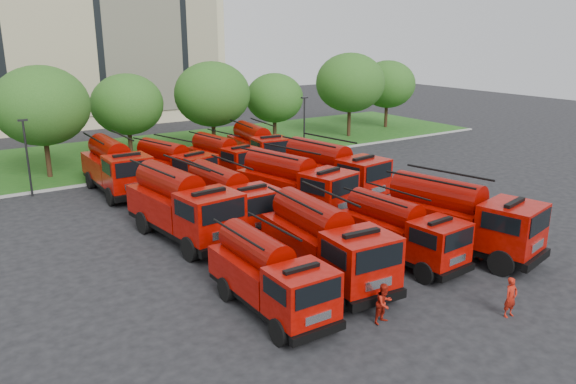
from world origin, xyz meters
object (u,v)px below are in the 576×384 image
Objects in this scene: firefighter_0 at (508,316)px; firefighter_4 at (295,251)px; fire_truck_4 at (182,205)px; fire_truck_0 at (269,275)px; fire_truck_8 at (116,167)px; firefighter_5 at (397,205)px; fire_truck_1 at (325,242)px; fire_truck_7 at (332,171)px; fire_truck_2 at (400,231)px; fire_truck_3 at (459,217)px; fire_truck_11 at (258,147)px; firefighter_2 at (479,259)px; firefighter_3 at (426,235)px; fire_truck_6 at (294,185)px; fire_truck_9 at (173,166)px; fire_truck_5 at (228,199)px; fire_truck_10 at (223,157)px; firefighter_1 at (383,322)px.

firefighter_0 is 10.50m from firefighter_4.
fire_truck_0 is at bearing -98.60° from fire_truck_4.
firefighter_5 is at bearing -42.46° from fire_truck_8.
fire_truck_8 reaches higher than fire_truck_1.
fire_truck_7 is at bearing -40.62° from firefighter_5.
fire_truck_2 reaches higher than firefighter_4.
fire_truck_3 is 20.64m from fire_truck_11.
firefighter_2 is 8.87m from firefighter_4.
fire_truck_8 is 4.87× the size of firefighter_0.
firefighter_3 is (11.15, -17.36, -1.77)m from fire_truck_8.
fire_truck_11 reaches higher than fire_truck_2.
fire_truck_2 is at bearing 154.56° from fire_truck_3.
fire_truck_3 is 9.97m from fire_truck_6.
fire_truck_2 reaches higher than firefighter_5.
firefighter_5 is at bearing -108.45° from firefighter_4.
fire_truck_8 reaches higher than firefighter_0.
fire_truck_9 is (3.60, -1.15, -0.18)m from fire_truck_8.
fire_truck_7 is 5.13× the size of firefighter_0.
fire_truck_7 reaches higher than fire_truck_5.
firefighter_0 is (7.13, -25.33, -1.77)m from fire_truck_8.
fire_truck_8 is at bearing -19.19° from firefighter_4.
fire_truck_3 is at bearing -85.65° from fire_truck_11.
fire_truck_9 is 4.18m from fire_truck_10.
fire_truck_2 is 11.18m from fire_truck_4.
firefighter_2 is at bearing 74.07° from firefighter_3.
firefighter_3 is (7.87, 1.37, -1.72)m from fire_truck_1.
fire_truck_3 is at bearing 15.96° from firefighter_1.
fire_truck_9 is 17.95m from firefighter_3.
fire_truck_10 is (7.56, 10.06, -0.28)m from fire_truck_4.
firefighter_1 is (-8.44, -13.96, -1.80)m from fire_truck_7.
fire_truck_1 is at bearing 171.55° from fire_truck_2.
firefighter_1 is 8.21m from firefighter_2.
firefighter_0 is at bearing -92.81° from fire_truck_11.
fire_truck_11 reaches higher than firefighter_1.
fire_truck_3 is 1.09× the size of fire_truck_11.
fire_truck_0 is 0.84× the size of fire_truck_8.
fire_truck_8 is (0.24, 19.79, 0.28)m from fire_truck_0.
fire_truck_4 is 12.59m from fire_truck_10.
firefighter_4 is (-3.67, -14.76, -1.54)m from fire_truck_10.
firefighter_5 is at bearing -13.08° from firefighter_2.
firefighter_3 is (10.97, -6.77, -1.83)m from fire_truck_4.
fire_truck_10 is 20.84m from firefighter_2.
firefighter_2 is (3.29, -2.03, -1.51)m from fire_truck_2.
fire_truck_6 is 4.39× the size of firefighter_4.
fire_truck_1 is 8.72m from fire_truck_4.
fire_truck_3 reaches higher than firefighter_5.
fire_truck_10 is (4.46, 18.21, -0.18)m from fire_truck_1.
fire_truck_1 is at bearing 159.20° from fire_truck_3.
firefighter_1 is at bearing -143.92° from fire_truck_2.
fire_truck_1 is 19.02m from fire_truck_8.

